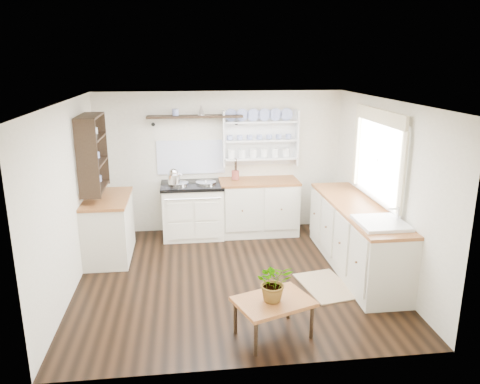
{
  "coord_description": "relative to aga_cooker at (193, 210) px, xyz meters",
  "views": [
    {
      "loc": [
        -0.59,
        -5.62,
        2.78
      ],
      "look_at": [
        0.13,
        0.25,
        1.1
      ],
      "focal_mm": 35.0,
      "sensor_mm": 36.0,
      "label": 1
    }
  ],
  "objects": [
    {
      "name": "belfast_sink",
      "position": [
        2.18,
        -2.22,
        0.35
      ],
      "size": [
        0.55,
        0.6,
        0.45
      ],
      "color": "white",
      "rests_on": "right_cabinets"
    },
    {
      "name": "back_cabinets",
      "position": [
        1.08,
        0.03,
        0.01
      ],
      "size": [
        1.27,
        0.63,
        0.9
      ],
      "color": "beige",
      "rests_on": "floor"
    },
    {
      "name": "center_table",
      "position": [
        0.75,
        -2.97,
        -0.08
      ],
      "size": [
        0.9,
        0.77,
        0.41
      ],
      "rotation": [
        0.0,
        0.0,
        0.35
      ],
      "color": "brown",
      "rests_on": "floor"
    },
    {
      "name": "utensil_crock",
      "position": [
        0.7,
        0.11,
        0.53
      ],
      "size": [
        0.12,
        0.12,
        0.14
      ],
      "primitive_type": "cylinder",
      "color": "brown",
      "rests_on": "back_cabinets"
    },
    {
      "name": "plate_rack",
      "position": [
        1.13,
        0.29,
        1.11
      ],
      "size": [
        1.2,
        0.22,
        0.9
      ],
      "color": "white",
      "rests_on": "wall_back"
    },
    {
      "name": "floor_rug",
      "position": [
        1.63,
        -1.98,
        -0.44
      ],
      "size": [
        0.7,
        0.94,
        0.02
      ],
      "primitive_type": "cube",
      "rotation": [
        0.0,
        0.0,
        0.18
      ],
      "color": "olive",
      "rests_on": "floor"
    },
    {
      "name": "left_shelving",
      "position": [
        -1.36,
        -0.67,
        1.1
      ],
      "size": [
        0.28,
        0.8,
        1.05
      ],
      "primitive_type": "cube",
      "color": "black",
      "rests_on": "wall_left"
    },
    {
      "name": "potted_plant",
      "position": [
        0.75,
        -2.97,
        0.17
      ],
      "size": [
        0.38,
        0.33,
        0.41
      ],
      "primitive_type": "imported",
      "rotation": [
        0.0,
        0.0,
        0.02
      ],
      "color": "#3F7233",
      "rests_on": "center_table"
    },
    {
      "name": "left_cabinets",
      "position": [
        -1.22,
        -0.67,
        0.01
      ],
      "size": [
        0.62,
        1.13,
        0.9
      ],
      "color": "beige",
      "rests_on": "floor"
    },
    {
      "name": "wall_right",
      "position": [
        2.48,
        -1.57,
        0.7
      ],
      "size": [
        0.02,
        3.8,
        2.3
      ],
      "primitive_type": "cube",
      "color": "beige",
      "rests_on": "ground"
    },
    {
      "name": "kettle",
      "position": [
        -0.28,
        -0.12,
        0.6
      ],
      "size": [
        0.19,
        0.19,
        0.23
      ],
      "primitive_type": null,
      "color": "silver",
      "rests_on": "aga_cooker"
    },
    {
      "name": "ceiling",
      "position": [
        0.48,
        -1.57,
        1.85
      ],
      "size": [
        4.0,
        3.8,
        0.01
      ],
      "primitive_type": "cube",
      "color": "white",
      "rests_on": "wall_back"
    },
    {
      "name": "aga_cooker",
      "position": [
        0.0,
        0.0,
        0.0
      ],
      "size": [
        0.99,
        0.69,
        0.91
      ],
      "color": "white",
      "rests_on": "floor"
    },
    {
      "name": "high_shelf",
      "position": [
        0.08,
        0.21,
        1.46
      ],
      "size": [
        1.5,
        0.29,
        0.16
      ],
      "color": "black",
      "rests_on": "wall_back"
    },
    {
      "name": "wall_left",
      "position": [
        -1.52,
        -1.57,
        0.7
      ],
      "size": [
        0.02,
        3.8,
        2.3
      ],
      "primitive_type": "cube",
      "color": "beige",
      "rests_on": "ground"
    },
    {
      "name": "wall_back",
      "position": [
        0.48,
        0.33,
        0.7
      ],
      "size": [
        4.0,
        0.02,
        2.3
      ],
      "primitive_type": "cube",
      "color": "beige",
      "rests_on": "ground"
    },
    {
      "name": "right_cabinets",
      "position": [
        2.18,
        -1.47,
        0.01
      ],
      "size": [
        0.62,
        2.43,
        0.9
      ],
      "color": "beige",
      "rests_on": "floor"
    },
    {
      "name": "window",
      "position": [
        2.43,
        -1.42,
        1.12
      ],
      "size": [
        0.08,
        1.55,
        1.22
      ],
      "color": "white",
      "rests_on": "wall_right"
    },
    {
      "name": "floor",
      "position": [
        0.48,
        -1.57,
        -0.45
      ],
      "size": [
        4.0,
        3.8,
        0.01
      ],
      "primitive_type": "cube",
      "color": "black",
      "rests_on": "ground"
    }
  ]
}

